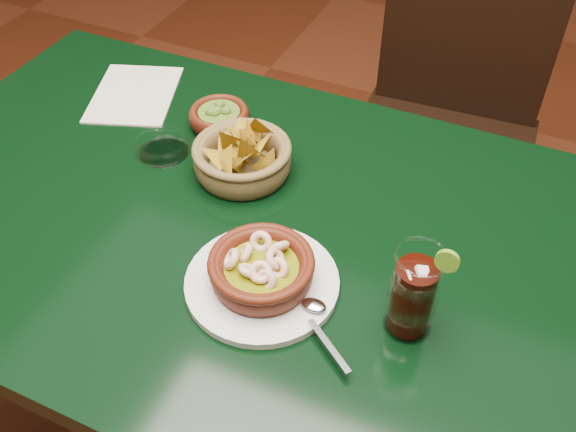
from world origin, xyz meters
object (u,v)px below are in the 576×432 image
at_px(dining_table, 220,251).
at_px(shrimp_plate, 262,272).
at_px(cola_drink, 413,293).
at_px(dining_chair, 446,124).
at_px(chip_basket, 242,158).

height_order(dining_table, shrimp_plate, shrimp_plate).
bearing_deg(cola_drink, dining_table, 165.29).
distance_m(dining_table, cola_drink, 0.40).
xyz_separation_m(dining_table, dining_chair, (0.24, 0.71, -0.12)).
height_order(shrimp_plate, chip_basket, chip_basket).
bearing_deg(dining_table, chip_basket, 91.99).
height_order(chip_basket, cola_drink, cola_drink).
bearing_deg(shrimp_plate, cola_drink, 5.11).
xyz_separation_m(chip_basket, cola_drink, (0.36, -0.20, 0.04)).
bearing_deg(dining_table, shrimp_plate, -38.52).
relative_size(dining_table, chip_basket, 5.92).
bearing_deg(dining_chair, shrimp_plate, -96.84).
distance_m(dining_chair, shrimp_plate, 0.87).
bearing_deg(shrimp_plate, dining_table, 141.48).
distance_m(dining_table, dining_chair, 0.76).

